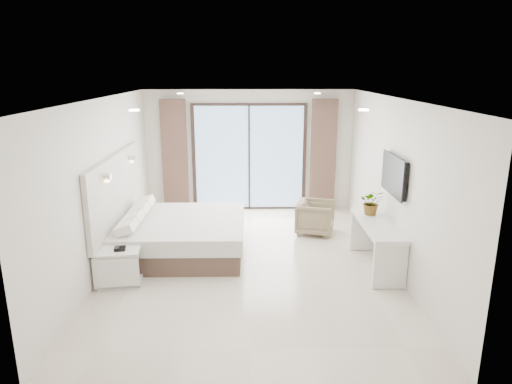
% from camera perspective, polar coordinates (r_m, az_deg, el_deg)
% --- Properties ---
extents(ground, '(6.20, 6.20, 0.00)m').
position_cam_1_polar(ground, '(7.69, -0.79, -8.89)').
color(ground, beige).
rests_on(ground, ground).
extents(room_shell, '(4.62, 6.22, 2.72)m').
position_cam_1_polar(room_shell, '(7.97, -2.28, 3.93)').
color(room_shell, silver).
rests_on(room_shell, ground).
extents(bed, '(2.18, 2.08, 0.75)m').
position_cam_1_polar(bed, '(8.11, -9.48, -5.36)').
color(bed, brown).
rests_on(bed, ground).
extents(nightstand, '(0.65, 0.56, 0.55)m').
position_cam_1_polar(nightstand, '(7.20, -16.61, -8.88)').
color(nightstand, white).
rests_on(nightstand, ground).
extents(phone, '(0.18, 0.15, 0.05)m').
position_cam_1_polar(phone, '(7.03, -16.66, -6.79)').
color(phone, black).
rests_on(phone, nightstand).
extents(console_desk, '(0.52, 1.65, 0.77)m').
position_cam_1_polar(console_desk, '(7.57, 14.90, -5.19)').
color(console_desk, white).
rests_on(console_desk, ground).
extents(plant, '(0.46, 0.49, 0.33)m').
position_cam_1_polar(plant, '(7.84, 14.26, -1.58)').
color(plant, '#33662D').
rests_on(plant, console_desk).
extents(armchair, '(0.80, 0.83, 0.71)m').
position_cam_1_polar(armchair, '(8.99, 7.44, -2.98)').
color(armchair, '#867958').
rests_on(armchair, ground).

